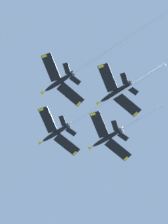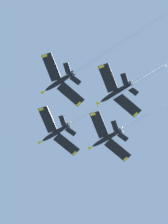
% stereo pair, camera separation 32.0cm
% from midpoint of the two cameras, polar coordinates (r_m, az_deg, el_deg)
% --- Properties ---
extents(jet_lead, '(49.49, 20.17, 17.36)m').
position_cam_midpoint_polar(jet_lead, '(170.72, -1.00, -1.05)').
color(jet_lead, black).
extents(jet_left_wing, '(53.77, 20.17, 19.06)m').
position_cam_midpoint_polar(jet_left_wing, '(160.62, 1.06, 5.72)').
color(jet_left_wing, black).
extents(jet_right_wing, '(47.63, 20.18, 15.82)m').
position_cam_midpoint_polar(jet_right_wing, '(168.58, 4.88, -1.53)').
color(jet_right_wing, black).
extents(jet_slot, '(55.97, 20.18, 18.83)m').
position_cam_midpoint_polar(jet_slot, '(160.05, 6.87, 4.22)').
color(jet_slot, black).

